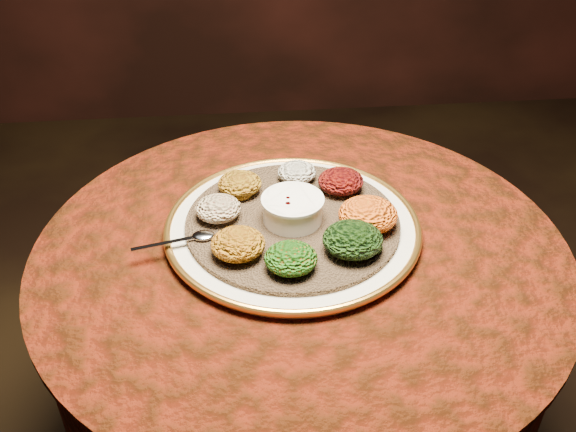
{
  "coord_description": "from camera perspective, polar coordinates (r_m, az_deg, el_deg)",
  "views": [
    {
      "loc": [
        -0.11,
        -0.9,
        1.45
      ],
      "look_at": [
        -0.02,
        0.05,
        0.76
      ],
      "focal_mm": 40.0,
      "sensor_mm": 36.0,
      "label": 1
    }
  ],
  "objects": [
    {
      "name": "stew_bowl",
      "position": [
        1.15,
        0.41,
        0.75
      ],
      "size": [
        0.11,
        0.11,
        0.05
      ],
      "color": "white",
      "rests_on": "injera"
    },
    {
      "name": "portion_tikil",
      "position": [
        1.14,
        7.13,
        0.13
      ],
      "size": [
        0.11,
        0.1,
        0.05
      ],
      "primitive_type": "ellipsoid",
      "color": "#C17610",
      "rests_on": "injera"
    },
    {
      "name": "portion_ayib",
      "position": [
        1.27,
        0.8,
        3.92
      ],
      "size": [
        0.08,
        0.07,
        0.04
      ],
      "primitive_type": "ellipsoid",
      "color": "beige",
      "rests_on": "injera"
    },
    {
      "name": "injera",
      "position": [
        1.17,
        0.41,
        -0.55
      ],
      "size": [
        0.49,
        0.49,
        0.01
      ],
      "primitive_type": "cylinder",
      "rotation": [
        0.0,
        0.0,
        0.33
      ],
      "color": "brown",
      "rests_on": "platter"
    },
    {
      "name": "portion_kitfo",
      "position": [
        1.24,
        4.72,
        3.11
      ],
      "size": [
        0.09,
        0.08,
        0.04
      ],
      "primitive_type": "ellipsoid",
      "color": "black",
      "rests_on": "injera"
    },
    {
      "name": "portion_mixveg",
      "position": [
        1.05,
        0.26,
        -3.78
      ],
      "size": [
        0.09,
        0.08,
        0.04
      ],
      "primitive_type": "ellipsoid",
      "color": "#A8330A",
      "rests_on": "injera"
    },
    {
      "name": "portion_timatim",
      "position": [
        1.17,
        -6.22,
        0.68
      ],
      "size": [
        0.08,
        0.08,
        0.04
      ],
      "primitive_type": "ellipsoid",
      "color": "maroon",
      "rests_on": "injera"
    },
    {
      "name": "platter",
      "position": [
        1.18,
        0.41,
        -0.97
      ],
      "size": [
        0.52,
        0.52,
        0.02
      ],
      "rotation": [
        0.0,
        0.0,
        0.18
      ],
      "color": "silver",
      "rests_on": "table"
    },
    {
      "name": "portion_shiro",
      "position": [
        1.23,
        -4.32,
        2.88
      ],
      "size": [
        0.08,
        0.08,
        0.04
      ],
      "primitive_type": "ellipsoid",
      "color": "#9D7013",
      "rests_on": "injera"
    },
    {
      "name": "portion_kik",
      "position": [
        1.08,
        -4.47,
        -2.49
      ],
      "size": [
        0.09,
        0.09,
        0.04
      ],
      "primitive_type": "ellipsoid",
      "color": "#9A620D",
      "rests_on": "injera"
    },
    {
      "name": "portion_gomen",
      "position": [
        1.08,
        5.78,
        -2.1
      ],
      "size": [
        0.1,
        0.1,
        0.05
      ],
      "primitive_type": "ellipsoid",
      "color": "black",
      "rests_on": "injera"
    },
    {
      "name": "table",
      "position": [
        1.27,
        1.06,
        -8.94
      ],
      "size": [
        0.96,
        0.96,
        0.73
      ],
      "color": "black",
      "rests_on": "ground"
    },
    {
      "name": "spoon",
      "position": [
        1.13,
        -8.07,
        -1.83
      ],
      "size": [
        0.14,
        0.05,
        0.01
      ],
      "rotation": [
        0.0,
        0.0,
        -2.91
      ],
      "color": "silver",
      "rests_on": "injera"
    }
  ]
}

